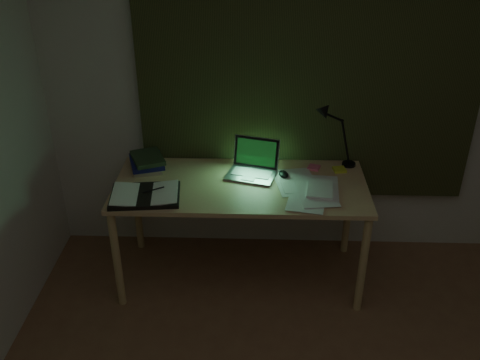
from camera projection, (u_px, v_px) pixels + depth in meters
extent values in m
cube|color=silver|center=(308.00, 82.00, 3.46)|extent=(3.50, 0.00, 2.50)
cube|color=#2B3018|center=(311.00, 53.00, 3.32)|extent=(2.20, 0.06, 2.00)
ellipsoid|color=black|center=(284.00, 174.00, 3.43)|extent=(0.08, 0.10, 0.03)
cube|color=yellow|center=(339.00, 170.00, 3.50)|extent=(0.09, 0.09, 0.02)
cube|color=#FF638A|center=(314.00, 168.00, 3.53)|extent=(0.09, 0.09, 0.02)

